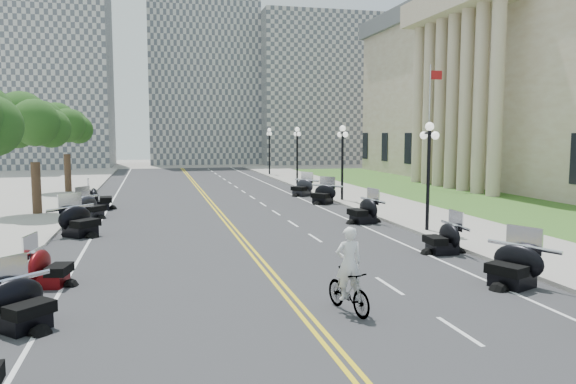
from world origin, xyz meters
TOP-DOWN VIEW (x-y plane):
  - ground at (0.00, 0.00)m, footprint 160.00×160.00m
  - road at (0.00, 10.00)m, footprint 16.00×90.00m
  - centerline_yellow_a at (-0.12, 10.00)m, footprint 0.12×90.00m
  - centerline_yellow_b at (0.12, 10.00)m, footprint 0.12×90.00m
  - edge_line_north at (6.40, 10.00)m, footprint 0.12×90.00m
  - edge_line_south at (-6.40, 10.00)m, footprint 0.12×90.00m
  - lane_dash_4 at (3.20, -8.00)m, footprint 0.12×2.00m
  - lane_dash_5 at (3.20, -4.00)m, footprint 0.12×2.00m
  - lane_dash_6 at (3.20, 0.00)m, footprint 0.12×2.00m
  - lane_dash_7 at (3.20, 4.00)m, footprint 0.12×2.00m
  - lane_dash_8 at (3.20, 8.00)m, footprint 0.12×2.00m
  - lane_dash_9 at (3.20, 12.00)m, footprint 0.12×2.00m
  - lane_dash_10 at (3.20, 16.00)m, footprint 0.12×2.00m
  - lane_dash_11 at (3.20, 20.00)m, footprint 0.12×2.00m
  - lane_dash_12 at (3.20, 24.00)m, footprint 0.12×2.00m
  - lane_dash_13 at (3.20, 28.00)m, footprint 0.12×2.00m
  - lane_dash_14 at (3.20, 32.00)m, footprint 0.12×2.00m
  - lane_dash_15 at (3.20, 36.00)m, footprint 0.12×2.00m
  - lane_dash_16 at (3.20, 40.00)m, footprint 0.12×2.00m
  - lane_dash_17 at (3.20, 44.00)m, footprint 0.12×2.00m
  - lane_dash_18 at (3.20, 48.00)m, footprint 0.12×2.00m
  - lane_dash_19 at (3.20, 52.00)m, footprint 0.12×2.00m
  - sidewalk_north at (10.50, 10.00)m, footprint 5.00×90.00m
  - sidewalk_south at (-10.50, 10.00)m, footprint 5.00×90.00m
  - lawn at (17.50, 18.00)m, footprint 9.00×60.00m
  - distant_block_a at (-18.00, 62.00)m, footprint 18.00×14.00m
  - distant_block_b at (4.00, 68.00)m, footprint 16.00×12.00m
  - distant_block_c at (22.00, 65.00)m, footprint 20.00×14.00m
  - street_lamp_2 at (8.60, 4.00)m, footprint 0.50×1.20m
  - street_lamp_3 at (8.60, 16.00)m, footprint 0.50×1.20m
  - street_lamp_4 at (8.60, 28.00)m, footprint 0.50×1.20m
  - street_lamp_5 at (8.60, 40.00)m, footprint 0.50×1.20m
  - flagpole at (18.00, 22.00)m, footprint 1.10×0.20m
  - tree_3 at (-10.00, 14.00)m, footprint 4.80×4.80m
  - tree_4 at (-10.00, 26.00)m, footprint 4.80×4.80m
  - motorcycle_n_4 at (6.76, -4.95)m, footprint 2.73×2.73m
  - motorcycle_n_5 at (7.06, -0.20)m, footprint 1.97×1.97m
  - motorcycle_n_7 at (6.74, 7.33)m, footprint 2.35×2.35m
  - motorcycle_n_9 at (7.05, 15.35)m, footprint 2.86×2.86m
  - motorcycle_n_10 at (6.90, 20.07)m, footprint 2.78×2.78m
  - motorcycle_s_4 at (-6.76, -5.47)m, footprint 2.76×2.76m
  - motorcycle_s_5 at (-6.79, -1.62)m, footprint 2.18×2.18m
  - motorcycle_s_7 at (-6.90, 6.86)m, footprint 3.14×3.14m
  - motorcycle_s_8 at (-6.99, 12.38)m, footprint 2.76×2.76m
  - motorcycle_s_9 at (-6.83, 15.78)m, footprint 2.35×2.35m
  - bicycle at (1.14, -6.08)m, footprint 0.98×1.98m
  - cyclist_rider at (1.14, -6.08)m, footprint 0.69×0.45m

SIDE VIEW (x-z plane):
  - ground at x=0.00m, z-range 0.00..0.00m
  - road at x=0.00m, z-range 0.00..0.01m
  - centerline_yellow_a at x=-0.12m, z-range 0.01..0.01m
  - centerline_yellow_b at x=0.12m, z-range 0.01..0.01m
  - edge_line_north at x=6.40m, z-range 0.01..0.01m
  - edge_line_south at x=-6.40m, z-range 0.01..0.01m
  - lane_dash_4 at x=3.20m, z-range 0.01..0.01m
  - lane_dash_5 at x=3.20m, z-range 0.01..0.01m
  - lane_dash_6 at x=3.20m, z-range 0.01..0.01m
  - lane_dash_7 at x=3.20m, z-range 0.01..0.01m
  - lane_dash_8 at x=3.20m, z-range 0.01..0.01m
  - lane_dash_9 at x=3.20m, z-range 0.01..0.01m
  - lane_dash_10 at x=3.20m, z-range 0.01..0.01m
  - lane_dash_11 at x=3.20m, z-range 0.01..0.01m
  - lane_dash_12 at x=3.20m, z-range 0.01..0.01m
  - lane_dash_13 at x=3.20m, z-range 0.01..0.01m
  - lane_dash_14 at x=3.20m, z-range 0.01..0.01m
  - lane_dash_15 at x=3.20m, z-range 0.01..0.01m
  - lane_dash_16 at x=3.20m, z-range 0.01..0.01m
  - lane_dash_17 at x=3.20m, z-range 0.01..0.01m
  - lane_dash_18 at x=3.20m, z-range 0.01..0.01m
  - lane_dash_19 at x=3.20m, z-range 0.01..0.01m
  - lawn at x=17.50m, z-range 0.00..0.10m
  - sidewalk_north at x=10.50m, z-range 0.00..0.15m
  - sidewalk_south at x=-10.50m, z-range 0.00..0.15m
  - bicycle at x=1.14m, z-range 0.00..1.15m
  - motorcycle_s_5 at x=-6.79m, z-range 0.00..1.29m
  - motorcycle_n_5 at x=7.06m, z-range 0.00..1.34m
  - motorcycle_s_4 at x=-6.76m, z-range 0.00..1.37m
  - motorcycle_s_8 at x=-6.99m, z-range 0.00..1.38m
  - motorcycle_n_10 at x=6.90m, z-range 0.00..1.41m
  - motorcycle_n_9 at x=7.05m, z-range 0.00..1.42m
  - motorcycle_n_7 at x=6.74m, z-range 0.00..1.44m
  - motorcycle_n_4 at x=6.76m, z-range 0.00..1.45m
  - motorcycle_s_9 at x=-6.83m, z-range 0.00..1.53m
  - motorcycle_s_7 at x=-6.90m, z-range 0.00..1.55m
  - cyclist_rider at x=1.14m, z-range 1.15..3.05m
  - street_lamp_2 at x=8.60m, z-range 0.15..5.05m
  - street_lamp_3 at x=8.60m, z-range 0.15..5.05m
  - street_lamp_4 at x=8.60m, z-range 0.15..5.05m
  - street_lamp_5 at x=8.60m, z-range 0.15..5.05m
  - tree_3 at x=-10.00m, z-range 0.15..9.35m
  - tree_4 at x=-10.00m, z-range 0.15..9.35m
  - flagpole at x=18.00m, z-range 0.00..10.00m
  - distant_block_c at x=22.00m, z-range 0.00..22.00m
  - distant_block_a at x=-18.00m, z-range 0.00..26.00m
  - distant_block_b at x=4.00m, z-range 0.00..30.00m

